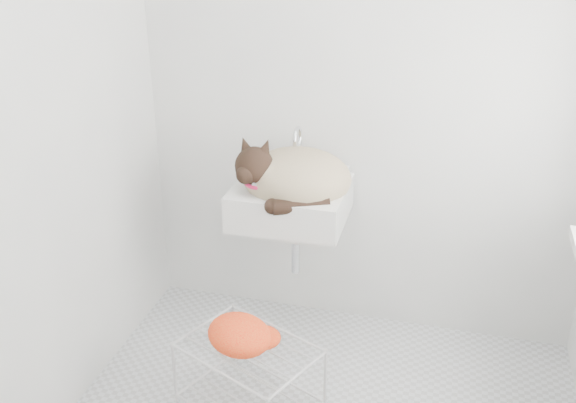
# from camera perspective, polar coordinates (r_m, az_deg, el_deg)

# --- Properties ---
(back_wall) EXTENTS (2.20, 0.02, 2.50)m
(back_wall) POSITION_cam_1_polar(r_m,az_deg,el_deg) (3.13, 6.80, 9.43)
(back_wall) COLOR white
(back_wall) RESTS_ON ground
(left_wall) EXTENTS (0.02, 2.00, 2.50)m
(left_wall) POSITION_cam_1_polar(r_m,az_deg,el_deg) (2.64, -21.34, 4.90)
(left_wall) COLOR white
(left_wall) RESTS_ON ground
(sink) EXTENTS (0.53, 0.46, 0.21)m
(sink) POSITION_cam_1_polar(r_m,az_deg,el_deg) (3.08, 0.26, 1.42)
(sink) COLOR white
(sink) RESTS_ON back_wall
(faucet) EXTENTS (0.19, 0.13, 0.19)m
(faucet) POSITION_cam_1_polar(r_m,az_deg,el_deg) (3.19, 1.09, 4.97)
(faucet) COLOR silver
(faucet) RESTS_ON sink
(cat) EXTENTS (0.56, 0.48, 0.33)m
(cat) POSITION_cam_1_polar(r_m,az_deg,el_deg) (3.04, 0.35, 1.99)
(cat) COLOR tan
(cat) RESTS_ON sink
(wire_rack) EXTENTS (0.66, 0.57, 0.33)m
(wire_rack) POSITION_cam_1_polar(r_m,az_deg,el_deg) (2.99, -3.40, -15.24)
(wire_rack) COLOR silver
(wire_rack) RESTS_ON floor
(towel) EXTENTS (0.37, 0.35, 0.13)m
(towel) POSITION_cam_1_polar(r_m,az_deg,el_deg) (2.86, -4.26, -12.07)
(towel) COLOR orange
(towel) RESTS_ON wire_rack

